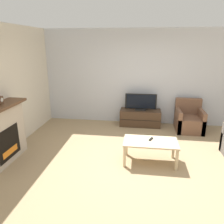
# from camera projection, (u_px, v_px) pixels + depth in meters

# --- Properties ---
(ground_plane) EXTENTS (24.00, 24.00, 0.00)m
(ground_plane) POSITION_uv_depth(u_px,v_px,m) (138.00, 164.00, 4.35)
(ground_plane) COLOR #9E8460
(wall_back) EXTENTS (12.00, 0.06, 2.70)m
(wall_back) POSITION_uv_depth(u_px,v_px,m) (142.00, 78.00, 6.27)
(wall_back) COLOR silver
(wall_back) RESTS_ON ground
(fireplace) EXTENTS (0.44, 1.36, 1.18)m
(fireplace) POSITION_uv_depth(u_px,v_px,m) (0.00, 135.00, 4.22)
(fireplace) COLOR #B7A893
(fireplace) RESTS_ON ground
(mantel_clock) EXTENTS (0.08, 0.11, 0.15)m
(mantel_clock) POSITION_uv_depth(u_px,v_px,m) (0.00, 100.00, 4.15)
(mantel_clock) COLOR brown
(mantel_clock) RESTS_ON fireplace
(tv_stand) EXTENTS (1.15, 0.47, 0.47)m
(tv_stand) POSITION_uv_depth(u_px,v_px,m) (140.00, 118.00, 6.32)
(tv_stand) COLOR #422D1E
(tv_stand) RESTS_ON ground
(tv) EXTENTS (0.88, 0.18, 0.47)m
(tv) POSITION_uv_depth(u_px,v_px,m) (141.00, 103.00, 6.18)
(tv) COLOR black
(tv) RESTS_ON tv_stand
(armchair) EXTENTS (0.70, 0.76, 0.84)m
(armchair) POSITION_uv_depth(u_px,v_px,m) (189.00, 120.00, 5.96)
(armchair) COLOR brown
(armchair) RESTS_ON ground
(coffee_table) EXTENTS (1.05, 0.56, 0.46)m
(coffee_table) POSITION_uv_depth(u_px,v_px,m) (150.00, 144.00, 4.29)
(coffee_table) COLOR #CCB289
(coffee_table) RESTS_ON ground
(remote) EXTENTS (0.09, 0.15, 0.02)m
(remote) POSITION_uv_depth(u_px,v_px,m) (151.00, 139.00, 4.34)
(remote) COLOR black
(remote) RESTS_ON coffee_table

